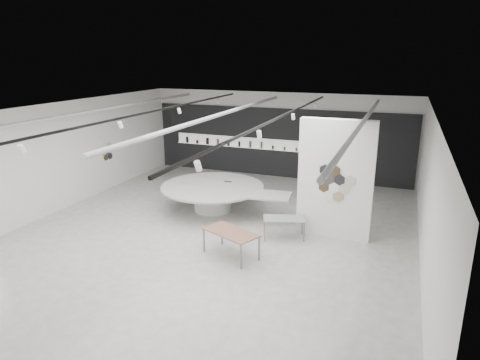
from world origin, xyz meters
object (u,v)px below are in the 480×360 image
at_px(partition_column, 335,180).
at_px(sample_table_stone, 284,220).
at_px(kitchen_counter, 337,175).
at_px(display_island, 214,194).
at_px(sample_table_wood, 231,234).

bearing_deg(partition_column, sample_table_stone, -153.31).
bearing_deg(partition_column, kitchen_counter, 97.41).
distance_m(display_island, sample_table_stone, 3.26).
xyz_separation_m(sample_table_wood, kitchen_counter, (1.66, 7.91, -0.22)).
height_order(partition_column, sample_table_stone, partition_column).
bearing_deg(sample_table_wood, sample_table_stone, 59.16).
xyz_separation_m(sample_table_stone, kitchen_counter, (0.64, 6.19, -0.13)).
bearing_deg(kitchen_counter, sample_table_wood, -98.14).
bearing_deg(sample_table_stone, display_island, 154.27).
distance_m(sample_table_wood, kitchen_counter, 8.08).
bearing_deg(sample_table_stone, sample_table_wood, -120.84).
bearing_deg(display_island, sample_table_stone, -32.84).
distance_m(partition_column, sample_table_stone, 1.94).
bearing_deg(sample_table_stone, partition_column, 26.69).
distance_m(display_island, kitchen_counter, 5.96).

